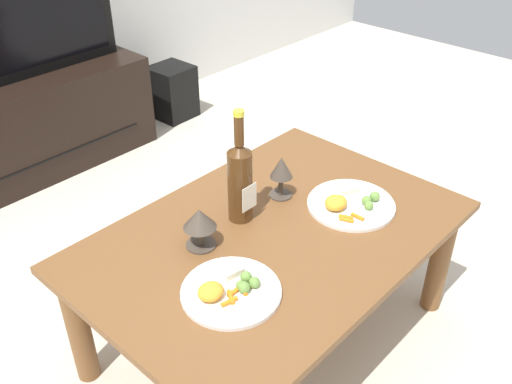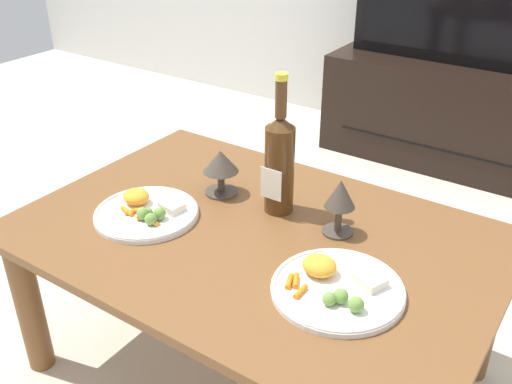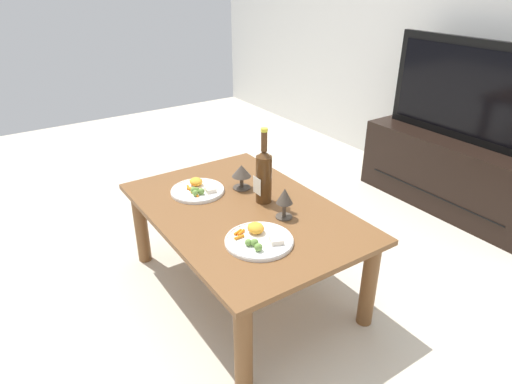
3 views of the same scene
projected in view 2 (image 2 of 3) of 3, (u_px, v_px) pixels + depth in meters
name	position (u px, v px, depth m)	size (l,w,h in m)	color
ground_plane	(255.00, 367.00, 1.62)	(6.40, 6.40, 0.00)	beige
dining_table	(255.00, 257.00, 1.44)	(1.15, 0.78, 0.45)	brown
tv_stand	(459.00, 116.00, 2.66)	(1.21, 0.42, 0.47)	black
wine_bottle	(280.00, 161.00, 1.43)	(0.08, 0.08, 0.36)	#4C2D14
goblet_left	(221.00, 164.00, 1.53)	(0.10, 0.10, 0.13)	#473D33
goblet_right	(340.00, 198.00, 1.36)	(0.08, 0.08, 0.14)	#473D33
dinner_plate_left	(146.00, 211.00, 1.46)	(0.26, 0.26, 0.05)	white
dinner_plate_right	(337.00, 286.00, 1.20)	(0.28, 0.28, 0.05)	white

